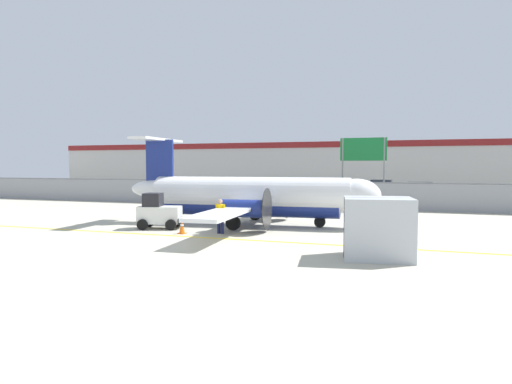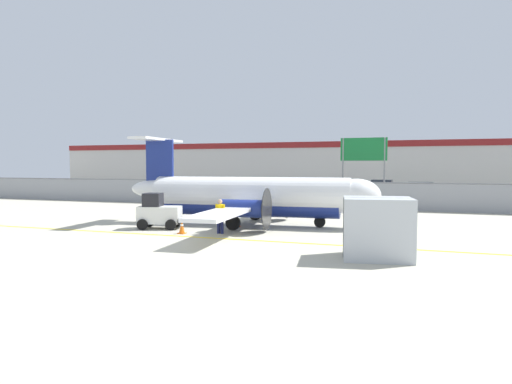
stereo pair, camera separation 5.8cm
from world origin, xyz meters
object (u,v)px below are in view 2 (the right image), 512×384
Objects in this scene: parked_car_1 at (230,189)px; parked_car_4 at (381,187)px; ground_crew_worker at (220,214)px; parked_car_0 at (211,185)px; commuter_airplane at (255,197)px; parked_car_2 at (261,191)px; parked_car_3 at (338,189)px; traffic_cone_near_right at (237,221)px; cargo_container at (378,228)px; traffic_cone_near_left at (182,227)px; baggage_tug at (159,212)px; parked_car_5 at (419,190)px; highway_sign at (364,155)px.

parked_car_1 is 17.36m from parked_car_4.
ground_crew_worker and parked_car_4 have the same top height.
parked_car_1 is (5.82, -8.03, 0.00)m from parked_car_0.
parked_car_2 is at bearing 103.13° from commuter_airplane.
traffic_cone_near_right is at bearing -91.77° from parked_car_3.
cargo_container is at bearing -57.26° from parked_car_2.
parked_car_4 is (4.92, 29.01, -0.71)m from commuter_airplane.
commuter_airplane is 4.95m from traffic_cone_near_left.
baggage_tug is 3.96× the size of traffic_cone_near_left.
commuter_airplane is 24.81m from parked_car_5.
parked_car_3 is at bearing -150.44° from parked_car_1.
parked_car_5 is (4.02, -5.87, 0.00)m from parked_car_4.
baggage_tug is 31.78m from parked_car_0.
baggage_tug is at bearing 57.12° from parked_car_5.
parked_car_0 is at bearing -48.42° from parked_car_1.
parked_car_4 is at bearing 0.89° from ground_crew_worker.
parked_car_0 and parked_car_3 have the same top height.
ground_crew_worker and parked_car_2 have the same top height.
ground_crew_worker is 2.66× the size of traffic_cone_near_left.
cargo_container is 0.49× the size of highway_sign.
parked_car_0 is at bearing 115.09° from commuter_airplane.
parked_car_4 is (9.29, 31.95, 0.04)m from baggage_tug.
cargo_container is 30.84m from parked_car_1.
traffic_cone_near_right is (-0.68, -1.04, -1.29)m from commuter_airplane.
baggage_tug is at bearing -150.17° from commuter_airplane.
parked_car_0 and parked_car_2 have the same top height.
commuter_airplane reaches higher than parked_car_0.
highway_sign is at bearing 65.98° from commuter_airplane.
parked_car_0 is (-10.69, 29.93, 0.04)m from baggage_tug.
commuter_airplane is 3.70× the size of parked_car_1.
baggage_tug reaches higher than parked_car_3.
parked_car_1 is (-16.43, 26.10, -0.21)m from cargo_container.
traffic_cone_near_left is at bearing -76.98° from parked_car_2.
ground_crew_worker is 0.39× the size of parked_car_2.
traffic_cone_near_left is at bearing -123.27° from commuter_airplane.
commuter_airplane is 25.11× the size of traffic_cone_near_left.
parked_car_5 is 0.79× the size of highway_sign.
cargo_container is 0.63× the size of parked_car_0.
parked_car_2 is at bearing 54.41° from parked_car_4.
commuter_airplane is 21.11m from parked_car_1.
parked_car_1 is (-6.91, 23.13, 0.58)m from traffic_cone_near_left.
parked_car_1 is 4.71m from parked_car_2.
parked_car_3 reaches higher than traffic_cone_near_right.
baggage_tug reaches higher than ground_crew_worker.
parked_car_2 is at bearing 108.52° from cargo_container.
commuter_airplane is at bearing 63.04° from parked_car_5.
commuter_airplane is at bearing -109.96° from highway_sign.
commuter_airplane is at bearing 83.91° from parked_car_4.
cargo_container is (11.56, -4.20, 0.24)m from baggage_tug.
ground_crew_worker is 27.05m from parked_car_3.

